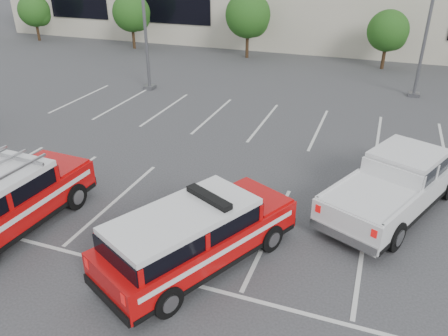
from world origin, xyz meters
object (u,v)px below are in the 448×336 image
object	(u,v)px
tree_mid_right	(389,32)
white_pickup	(396,188)
ladder_suv	(1,207)
tree_mid_left	(249,17)
fire_chief_suv	(196,239)
tree_left	(133,14)
tree_far_left	(35,12)
light_pole_mid	(433,1)

from	to	relation	value
tree_mid_right	white_pickup	distance (m)	19.39
ladder_suv	tree_mid_left	bearing A→B (deg)	93.09
fire_chief_suv	white_pickup	xyz separation A→B (m)	(4.91, 4.80, -0.04)
tree_left	fire_chief_suv	xyz separation A→B (m)	(16.12, -24.08, -1.96)
tree_far_left	fire_chief_suv	distance (m)	35.57
tree_left	tree_mid_right	size ratio (longest dim) A/B	1.11
tree_far_left	tree_left	bearing A→B (deg)	0.00
light_pole_mid	white_pickup	world-z (taller)	light_pole_mid
tree_far_left	tree_mid_left	size ratio (longest dim) A/B	0.82
tree_far_left	white_pickup	xyz separation A→B (m)	(31.03, -19.28, -1.74)
tree_mid_left	light_pole_mid	xyz separation A→B (m)	(11.91, -6.05, 2.14)
light_pole_mid	white_pickup	distance (m)	13.98
tree_left	ladder_suv	bearing A→B (deg)	-67.71
tree_left	fire_chief_suv	distance (m)	29.04
white_pickup	tree_mid_right	bearing A→B (deg)	117.28
tree_far_left	tree_left	xyz separation A→B (m)	(10.00, 0.00, 0.27)
tree_far_left	white_pickup	bearing A→B (deg)	-31.85
light_pole_mid	ladder_suv	size ratio (longest dim) A/B	1.80
white_pickup	light_pole_mid	bearing A→B (deg)	110.43
fire_chief_suv	tree_left	bearing A→B (deg)	150.34
tree_mid_left	ladder_suv	world-z (taller)	tree_mid_left
tree_mid_right	fire_chief_suv	size ratio (longest dim) A/B	0.67
tree_far_left	light_pole_mid	bearing A→B (deg)	-10.73
tree_mid_left	white_pickup	bearing A→B (deg)	-60.23
tree_left	white_pickup	bearing A→B (deg)	-42.51
tree_mid_left	tree_mid_right	bearing A→B (deg)	-0.00
ladder_suv	white_pickup	bearing A→B (deg)	29.35
fire_chief_suv	tree_far_left	bearing A→B (deg)	163.87
tree_left	tree_mid_right	xyz separation A→B (m)	(20.00, -0.00, -0.27)
tree_mid_right	white_pickup	world-z (taller)	tree_mid_right
tree_mid_left	light_pole_mid	distance (m)	13.53
tree_mid_right	white_pickup	bearing A→B (deg)	-86.94
fire_chief_suv	tree_mid_left	bearing A→B (deg)	130.80
tree_left	white_pickup	xyz separation A→B (m)	(21.03, -19.28, -2.01)
fire_chief_suv	ladder_suv	size ratio (longest dim) A/B	1.04
tree_left	fire_chief_suv	bearing A→B (deg)	-56.20
tree_mid_right	ladder_suv	distance (m)	26.67
tree_mid_left	white_pickup	world-z (taller)	tree_mid_left
tree_left	white_pickup	distance (m)	28.60
tree_far_left	fire_chief_suv	world-z (taller)	tree_far_left
tree_mid_left	fire_chief_suv	distance (m)	24.95
tree_mid_right	light_pole_mid	bearing A→B (deg)	-72.48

